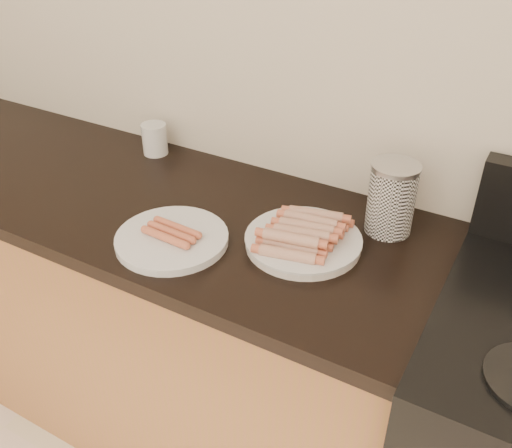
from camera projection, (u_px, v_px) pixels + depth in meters
The scene contains 9 objects.
wall_back at pixel (341, 45), 1.41m from camera, with size 4.00×0.04×2.60m, color silver.
cabinet_base at pixel (96, 294), 1.96m from camera, with size 2.20×0.59×0.86m, color brown.
counter_slab at pixel (73, 179), 1.71m from camera, with size 2.20×0.62×0.04m, color black.
main_plate at pixel (303, 242), 1.38m from camera, with size 0.28×0.28×0.02m, color white.
side_plate at pixel (172, 239), 1.39m from camera, with size 0.28×0.28×0.02m, color white.
hotdog_pile at pixel (304, 231), 1.36m from camera, with size 0.13×0.23×0.05m.
plain_sausages at pixel (171, 232), 1.38m from camera, with size 0.13×0.08×0.02m.
canister at pixel (392, 198), 1.39m from camera, with size 0.12×0.12×0.19m.
mug at pixel (155, 139), 1.78m from camera, with size 0.08×0.08×0.10m, color white.
Camera 1 is at (0.52, 0.66, 1.71)m, focal length 40.00 mm.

